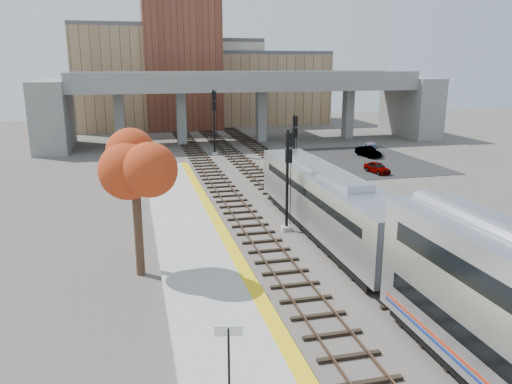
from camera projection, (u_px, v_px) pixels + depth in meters
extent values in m
plane|color=#47423D|center=(348.00, 272.00, 26.03)|extent=(160.00, 160.00, 0.00)
cube|color=#9E9E99|center=(210.00, 283.00, 24.29)|extent=(4.50, 60.00, 0.35)
cube|color=yellow|center=(248.00, 276.00, 24.69)|extent=(0.70, 60.00, 0.01)
cube|color=black|center=(238.00, 209.00, 37.00)|extent=(2.50, 95.00, 0.14)
cube|color=brown|center=(228.00, 208.00, 36.81)|extent=(0.07, 95.00, 0.14)
cube|color=brown|center=(247.00, 207.00, 37.14)|extent=(0.07, 95.00, 0.14)
cube|color=black|center=(292.00, 205.00, 37.99)|extent=(2.50, 95.00, 0.14)
cube|color=brown|center=(283.00, 205.00, 37.79)|extent=(0.07, 95.00, 0.14)
cube|color=brown|center=(301.00, 203.00, 38.13)|extent=(0.07, 95.00, 0.14)
cube|color=black|center=(341.00, 202.00, 38.92)|extent=(2.50, 95.00, 0.14)
cube|color=brown|center=(332.00, 201.00, 38.73)|extent=(0.07, 95.00, 0.14)
cube|color=brown|center=(349.00, 200.00, 39.06)|extent=(0.07, 95.00, 0.14)
cube|color=slate|center=(247.00, 85.00, 67.52)|extent=(46.00, 10.00, 1.50)
cube|color=slate|center=(255.00, 76.00, 62.70)|extent=(46.00, 0.20, 1.00)
cube|color=slate|center=(239.00, 74.00, 71.72)|extent=(46.00, 0.20, 1.00)
cube|color=slate|center=(119.00, 119.00, 64.61)|extent=(1.20, 1.60, 7.00)
cube|color=slate|center=(181.00, 118.00, 66.48)|extent=(1.20, 1.60, 7.00)
cube|color=slate|center=(261.00, 116.00, 69.06)|extent=(1.20, 1.60, 7.00)
cube|color=slate|center=(348.00, 114.00, 72.10)|extent=(1.20, 1.60, 7.00)
cube|color=slate|center=(53.00, 115.00, 62.55)|extent=(4.00, 12.00, 8.50)
cube|color=slate|center=(410.00, 107.00, 74.25)|extent=(4.00, 12.00, 8.50)
cube|color=#A1805D|center=(132.00, 79.00, 82.74)|extent=(18.00, 14.00, 16.00)
cube|color=#4C4C4F|center=(129.00, 27.00, 80.66)|extent=(18.00, 14.00, 0.60)
cube|color=beige|center=(211.00, 83.00, 90.96)|extent=(16.00, 16.00, 14.00)
cube|color=#4C4C4F|center=(210.00, 42.00, 89.13)|extent=(16.00, 16.00, 0.60)
cube|color=brown|center=(182.00, 67.00, 81.29)|extent=(12.00, 10.00, 20.00)
cube|color=#4C4C4F|center=(179.00, 0.00, 78.71)|extent=(12.00, 10.00, 0.60)
cube|color=#A1805D|center=(267.00, 89.00, 91.67)|extent=(20.00, 14.00, 12.00)
cube|color=#4C4C4F|center=(267.00, 53.00, 90.09)|extent=(20.00, 14.00, 0.60)
cube|color=black|center=(360.00, 161.00, 55.60)|extent=(14.00, 18.00, 0.04)
cube|color=#A8AAB2|center=(326.00, 200.00, 31.00)|extent=(3.00, 19.00, 3.20)
cube|color=black|center=(282.00, 162.00, 39.79)|extent=(2.20, 0.06, 1.10)
cube|color=black|center=(327.00, 190.00, 30.85)|extent=(3.02, 16.15, 0.50)
cube|color=black|center=(325.00, 228.00, 31.46)|extent=(2.70, 17.10, 0.50)
cube|color=#A8AAB2|center=(327.00, 171.00, 30.54)|extent=(1.60, 9.50, 0.40)
cube|color=#9E9E99|center=(286.00, 228.00, 32.48)|extent=(0.60, 0.60, 0.30)
cylinder|color=black|center=(287.00, 182.00, 31.69)|extent=(0.19, 0.19, 6.56)
cube|color=black|center=(289.00, 140.00, 30.78)|extent=(0.42, 0.18, 0.84)
cube|color=black|center=(289.00, 156.00, 31.04)|extent=(0.42, 0.18, 0.84)
cube|color=#9E9E99|center=(293.00, 185.00, 43.92)|extent=(0.60, 0.60, 0.30)
cylinder|color=black|center=(294.00, 151.00, 43.16)|extent=(0.18, 0.18, 6.34)
cube|color=black|center=(295.00, 121.00, 42.26)|extent=(0.41, 0.18, 0.82)
cube|color=black|center=(295.00, 133.00, 42.51)|extent=(0.41, 0.18, 0.82)
cube|color=#9E9E99|center=(215.00, 154.00, 59.27)|extent=(0.60, 0.60, 0.30)
cylinder|color=black|center=(214.00, 123.00, 58.36)|extent=(0.22, 0.22, 7.59)
cube|color=black|center=(214.00, 96.00, 57.33)|extent=(0.49, 0.18, 0.98)
cube|color=black|center=(214.00, 106.00, 57.63)|extent=(0.49, 0.18, 0.98)
cylinder|color=black|center=(229.00, 359.00, 15.87)|extent=(0.08, 0.08, 2.20)
cube|color=white|center=(228.00, 331.00, 15.62)|extent=(0.89, 0.24, 0.35)
cylinder|color=#382619|center=(138.00, 223.00, 25.09)|extent=(0.44, 0.44, 5.61)
ellipsoid|color=#DB421D|center=(134.00, 160.00, 24.28)|extent=(3.60, 3.60, 4.01)
imported|color=#99999E|center=(377.00, 167.00, 49.24)|extent=(1.76, 3.35, 1.09)
imported|color=#99999E|center=(368.00, 152.00, 57.66)|extent=(1.85, 3.75, 1.18)
imported|color=#99999E|center=(372.00, 149.00, 59.04)|extent=(3.06, 4.73, 1.28)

